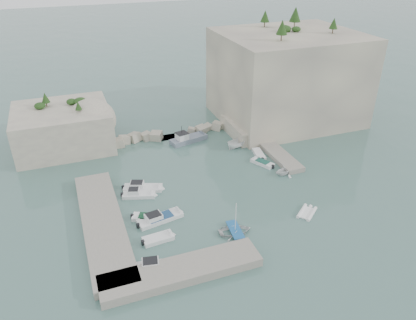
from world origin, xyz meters
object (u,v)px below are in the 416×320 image
object	(u,v)px
motorboat_a	(143,190)
rowboat	(235,233)
motorboat_b	(139,196)
motorboat_d	(160,220)
tender_east_a	(284,174)
tender_east_b	(262,164)
tender_east_c	(259,156)
motorboat_c	(147,219)
tender_east_d	(238,147)
inflatable_dinghy	(307,214)
work_boat	(189,141)
motorboat_e	(158,240)
motorboat_f	(158,268)

from	to	relation	value
motorboat_a	rowboat	distance (m)	16.42
motorboat_b	motorboat_d	xyz separation A→B (m)	(1.48, -6.51, 0.00)
motorboat_b	tender_east_a	xyz separation A→B (m)	(22.71, -1.87, 0.00)
tender_east_b	tender_east_c	size ratio (longest dim) A/B	1.00
motorboat_c	rowboat	bearing A→B (deg)	-8.31
tender_east_b	tender_east_d	bearing A→B (deg)	-17.86
motorboat_d	inflatable_dinghy	bearing A→B (deg)	-26.90
motorboat_b	tender_east_c	world-z (taller)	motorboat_b
motorboat_a	work_boat	world-z (taller)	work_boat
tender_east_c	work_boat	bearing A→B (deg)	54.97
motorboat_d	motorboat_c	bearing A→B (deg)	142.36
motorboat_a	motorboat_d	xyz separation A→B (m)	(0.53, -8.09, 0.00)
motorboat_b	motorboat_c	distance (m)	5.70
motorboat_b	motorboat_e	xyz separation A→B (m)	(0.23, -10.35, 0.00)
rowboat	work_boat	bearing A→B (deg)	0.07
rowboat	tender_east_b	bearing A→B (deg)	-32.25
rowboat	tender_east_c	world-z (taller)	rowboat
motorboat_d	tender_east_d	distance (m)	24.25
tender_east_a	rowboat	bearing A→B (deg)	121.46
tender_east_a	inflatable_dinghy	bearing A→B (deg)	159.73
motorboat_e	work_boat	xyz separation A→B (m)	(12.06, 24.93, 0.00)
motorboat_c	tender_east_d	world-z (taller)	tender_east_d
motorboat_c	work_boat	xyz separation A→B (m)	(12.40, 20.28, 0.00)
tender_east_b	work_boat	world-z (taller)	work_boat
motorboat_e	rowboat	xyz separation A→B (m)	(9.45, -1.98, 0.00)
motorboat_b	tender_east_c	size ratio (longest dim) A/B	1.16
motorboat_d	inflatable_dinghy	xyz separation A→B (m)	(18.90, -5.51, 0.00)
motorboat_a	tender_east_b	world-z (taller)	motorboat_a
motorboat_c	motorboat_f	distance (m)	9.39
motorboat_d	inflatable_dinghy	distance (m)	19.68
motorboat_d	work_boat	world-z (taller)	work_boat
motorboat_c	tender_east_d	bearing A→B (deg)	62.66
motorboat_f	tender_east_b	xyz separation A→B (m)	(21.97, 17.27, 0.00)
motorboat_c	motorboat_d	bearing A→B (deg)	-1.22
rowboat	inflatable_dinghy	world-z (taller)	rowboat
work_boat	motorboat_d	bearing A→B (deg)	-131.26
motorboat_f	tender_east_d	bearing A→B (deg)	59.83
motorboat_e	rowboat	distance (m)	9.66
motorboat_a	motorboat_f	size ratio (longest dim) A/B	1.04
rowboat	tender_east_b	distance (m)	18.42
motorboat_a	inflatable_dinghy	size ratio (longest dim) A/B	1.70
motorboat_d	tender_east_a	bearing A→B (deg)	1.71
tender_east_a	tender_east_c	size ratio (longest dim) A/B	0.76
motorboat_c	rowboat	world-z (taller)	rowboat
motorboat_e	tender_east_b	size ratio (longest dim) A/B	0.95
motorboat_a	motorboat_f	bearing A→B (deg)	-76.20
motorboat_d	rowboat	xyz separation A→B (m)	(8.20, -5.82, 0.00)
tender_east_c	motorboat_c	bearing A→B (deg)	126.02
motorboat_d	tender_east_d	bearing A→B (deg)	30.04
motorboat_a	motorboat_c	world-z (taller)	motorboat_a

